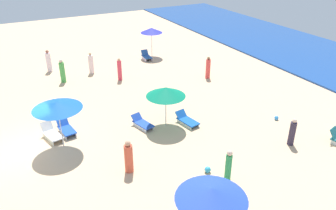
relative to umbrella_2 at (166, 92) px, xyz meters
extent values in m
plane|color=#E2B88C|center=(-1.05, -7.29, -2.10)|extent=(60.00, 60.00, 0.00)
cube|color=#206B71|center=(5.53, 6.99, -1.58)|extent=(0.51, 0.70, 0.53)
cylinder|color=silver|center=(0.00, 0.00, -1.18)|extent=(0.05, 0.05, 1.84)
cone|color=#0A7E57|center=(0.00, 0.00, 0.00)|extent=(2.17, 2.17, 0.52)
cube|color=silver|center=(-0.32, -1.48, -2.00)|extent=(1.14, 0.33, 0.20)
cube|color=silver|center=(-0.44, -0.98, -2.00)|extent=(1.14, 0.33, 0.20)
cube|color=blue|center=(-0.38, -1.23, -1.87)|extent=(1.41, 0.91, 0.06)
cube|color=blue|center=(-0.96, -1.38, -1.70)|extent=(0.50, 0.65, 0.38)
cube|color=silver|center=(0.53, 0.90, -2.01)|extent=(1.19, 0.26, 0.18)
cube|color=silver|center=(0.42, 1.45, -2.01)|extent=(1.19, 0.26, 0.18)
cube|color=blue|center=(0.48, 1.17, -1.89)|extent=(1.44, 0.90, 0.06)
cube|color=blue|center=(-0.13, 1.06, -1.70)|extent=(0.49, 0.69, 0.40)
cone|color=blue|center=(7.89, -2.37, 0.04)|extent=(2.43, 2.43, 0.42)
cylinder|color=silver|center=(-0.45, -5.63, -1.00)|extent=(0.05, 0.05, 2.20)
cone|color=blue|center=(-0.45, -5.63, 0.28)|extent=(2.40, 2.40, 0.36)
cube|color=silver|center=(-1.61, -5.45, -1.98)|extent=(1.18, 0.21, 0.24)
cube|color=silver|center=(-1.69, -4.91, -1.98)|extent=(1.18, 0.21, 0.24)
cube|color=blue|center=(-1.65, -5.18, -1.83)|extent=(1.40, 0.82, 0.06)
cube|color=blue|center=(-2.25, -5.27, -1.59)|extent=(0.48, 0.66, 0.50)
cube|color=silver|center=(-1.38, -6.22, -1.98)|extent=(1.21, 0.35, 0.24)
cube|color=silver|center=(-1.51, -5.71, -1.98)|extent=(1.21, 0.35, 0.24)
cube|color=white|center=(-1.45, -5.97, -1.83)|extent=(1.49, 0.96, 0.06)
cube|color=white|center=(-2.07, -6.13, -1.58)|extent=(0.43, 0.65, 0.53)
cylinder|color=silver|center=(-11.56, 4.53, -1.04)|extent=(0.05, 0.05, 2.11)
cone|color=#2D32B9|center=(-11.56, 4.53, 0.22)|extent=(1.91, 1.91, 0.42)
cube|color=silver|center=(-10.83, 3.43, -1.97)|extent=(1.07, 0.12, 0.25)
cube|color=silver|center=(-10.79, 3.95, -1.97)|extent=(1.07, 0.12, 0.25)
cube|color=#2B5BA0|center=(-10.81, 3.69, -1.81)|extent=(1.24, 0.71, 0.06)
cube|color=#2B5BA0|center=(-11.36, 3.74, -1.60)|extent=(0.39, 0.61, 0.45)
cylinder|color=white|center=(-11.85, -4.27, -1.34)|extent=(0.51, 0.51, 1.51)
sphere|color=#9D604E|center=(-11.85, -4.27, -0.48)|extent=(0.25, 0.25, 0.25)
cylinder|color=white|center=(-9.94, -1.43, -1.37)|extent=(0.42, 0.42, 1.45)
sphere|color=tan|center=(-9.94, -1.43, -0.56)|extent=(0.20, 0.20, 0.20)
cylinder|color=#2B9254|center=(5.49, 0.23, -1.45)|extent=(0.39, 0.39, 1.30)
sphere|color=beige|center=(5.49, 0.23, -0.68)|extent=(0.25, 0.25, 0.25)
cylinder|color=#E84744|center=(-4.89, 6.06, -1.37)|extent=(0.46, 0.46, 1.46)
sphere|color=#966541|center=(-4.89, 6.06, -0.54)|extent=(0.22, 0.22, 0.22)
cylinder|color=#D8553C|center=(2.93, -3.38, -1.40)|extent=(0.55, 0.55, 1.38)
sphere|color=tan|center=(2.93, -3.38, -0.60)|extent=(0.25, 0.25, 0.25)
cylinder|color=green|center=(-9.12, -3.78, -1.34)|extent=(0.48, 0.48, 1.50)
sphere|color=beige|center=(-9.12, -3.78, -0.48)|extent=(0.25, 0.25, 0.25)
cylinder|color=#E63E53|center=(-7.56, 0.04, -1.35)|extent=(0.35, 0.35, 1.50)
sphere|color=tan|center=(-7.56, 0.04, -0.50)|extent=(0.20, 0.20, 0.20)
cylinder|color=#342C40|center=(4.70, 4.81, -1.45)|extent=(0.34, 0.34, 1.30)
sphere|color=beige|center=(4.70, 4.81, -0.70)|extent=(0.22, 0.22, 0.22)
sphere|color=#3390E3|center=(2.41, 6.04, -1.98)|extent=(0.24, 0.24, 0.24)
sphere|color=#30A2CB|center=(4.66, -0.26, -1.95)|extent=(0.29, 0.29, 0.29)
camera|label=1|loc=(14.78, -7.55, 7.56)|focal=36.03mm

